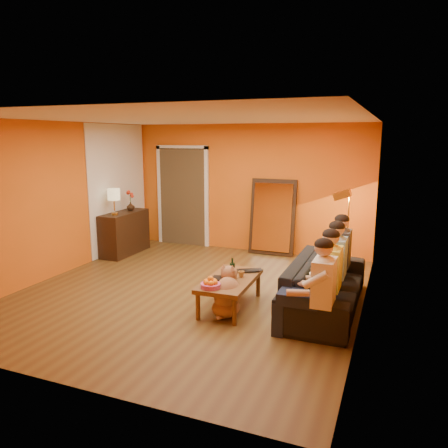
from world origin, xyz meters
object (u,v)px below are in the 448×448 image
at_px(coffee_table, 230,293).
at_px(wine_bottle, 232,269).
at_px(table_lamp, 114,202).
at_px(vase, 131,206).
at_px(sideboard, 125,233).
at_px(mirror_frame, 273,217).
at_px(sofa, 325,285).
at_px(dog, 227,291).
at_px(tumbler, 241,274).
at_px(person_mid_right, 336,265).
at_px(laptop, 251,272).
at_px(floor_lamp, 348,233).
at_px(person_far_right, 341,255).
at_px(person_mid_left, 331,276).
at_px(person_far_left, 324,290).

height_order(coffee_table, wine_bottle, wine_bottle).
distance_m(table_lamp, vase, 0.58).
height_order(table_lamp, coffee_table, table_lamp).
relative_size(sideboard, vase, 6.90).
bearing_deg(mirror_frame, sofa, -59.87).
distance_m(dog, tumbler, 0.41).
height_order(person_mid_right, laptop, person_mid_right).
height_order(dog, wine_bottle, wine_bottle).
bearing_deg(tumbler, vase, 147.26).
xyz_separation_m(tumbler, laptop, (0.06, 0.23, -0.03)).
bearing_deg(sideboard, vase, 90.00).
bearing_deg(floor_lamp, mirror_frame, 154.56).
bearing_deg(dog, floor_lamp, 51.95).
height_order(coffee_table, tumbler, tumbler).
height_order(dog, laptop, dog).
bearing_deg(person_far_right, coffee_table, -140.47).
bearing_deg(wine_bottle, dog, -86.28).
relative_size(coffee_table, person_mid_left, 1.00).
height_order(dog, tumbler, dog).
height_order(person_mid_left, wine_bottle, person_mid_left).
relative_size(coffee_table, person_far_right, 1.00).
relative_size(table_lamp, floor_lamp, 0.35).
relative_size(floor_lamp, dog, 2.14).
xyz_separation_m(floor_lamp, person_far_left, (0.03, -2.68, -0.11)).
bearing_deg(person_mid_right, laptop, -169.49).
bearing_deg(floor_lamp, dog, -115.22).
distance_m(sofa, coffee_table, 1.32).
bearing_deg(person_mid_right, person_far_right, 90.00).
xyz_separation_m(mirror_frame, vase, (-2.79, -0.83, 0.18)).
distance_m(sideboard, sofa, 4.47).
relative_size(table_lamp, sofa, 0.22).
height_order(mirror_frame, table_lamp, mirror_frame).
bearing_deg(person_mid_right, coffee_table, -157.25).
bearing_deg(person_mid_left, sofa, 106.11).
xyz_separation_m(sofa, person_mid_right, (0.13, 0.10, 0.28)).
bearing_deg(vase, person_mid_left, -25.86).
relative_size(person_far_left, person_far_right, 1.00).
bearing_deg(person_mid_right, person_mid_left, -90.00).
bearing_deg(person_far_left, floor_lamp, 90.64).
xyz_separation_m(table_lamp, tumbler, (3.14, -1.47, -0.64)).
distance_m(sideboard, coffee_table, 3.56).
bearing_deg(person_far_right, mirror_frame, 130.53).
height_order(wine_bottle, vase, vase).
height_order(mirror_frame, laptop, mirror_frame).
xyz_separation_m(person_mid_right, vase, (-4.37, 1.57, 0.33)).
height_order(mirror_frame, tumbler, mirror_frame).
distance_m(coffee_table, person_far_right, 1.80).
xyz_separation_m(sideboard, table_lamp, (0.00, -0.30, 0.68)).
bearing_deg(person_far_left, laptop, 143.09).
bearing_deg(coffee_table, floor_lamp, 56.71).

